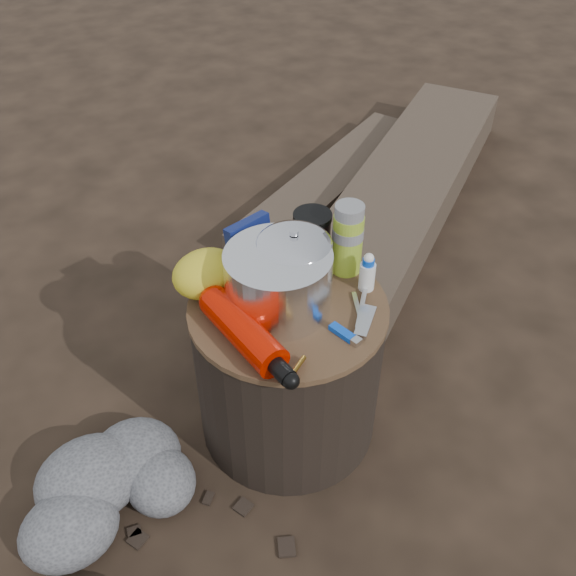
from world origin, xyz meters
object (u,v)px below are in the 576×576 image
stump (288,368)px  fuel_bottle (244,331)px  camping_pot (294,264)px  thermos (348,239)px  travel_mug (312,238)px  log_main (389,218)px

stump → fuel_bottle: fuel_bottle is taller
camping_pot → thermos: 0.16m
travel_mug → camping_pot: bearing=-141.0°
log_main → camping_pot: (-0.72, -0.50, 0.42)m
camping_pot → fuel_bottle: bearing=-153.3°
stump → fuel_bottle: (-0.14, -0.06, 0.25)m
log_main → camping_pot: size_ratio=12.09×
stump → thermos: bearing=12.8°
stump → thermos: thermos is taller
stump → camping_pot: bearing=44.0°
fuel_bottle → thermos: 0.35m
stump → travel_mug: travel_mug is taller
fuel_bottle → camping_pot: bearing=21.9°
log_main → fuel_bottle: fuel_bottle is taller
camping_pot → fuel_bottle: size_ratio=0.55×
camping_pot → fuel_bottle: 0.21m
log_main → fuel_bottle: bearing=-90.2°
log_main → camping_pot: camping_pot is taller
fuel_bottle → travel_mug: 0.33m
fuel_bottle → stump: bearing=16.2°
fuel_bottle → log_main: bearing=28.6°
thermos → fuel_bottle: bearing=-163.5°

